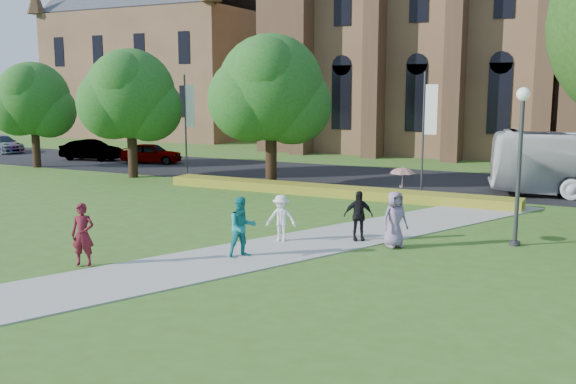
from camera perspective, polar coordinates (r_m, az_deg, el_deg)
The scene contains 20 objects.
ground at distance 19.27m, azimuth -6.02°, elevation -6.51°, with size 160.00×160.00×0.00m, color #3F621D.
road at distance 37.36m, azimuth 10.68°, elevation 1.04°, with size 160.00×10.00×0.02m, color black.
footpath at distance 20.09m, azimuth -4.48°, elevation -5.78°, with size 3.20×30.00×0.04m, color #B2B2A8.
flower_hedge at distance 31.62m, azimuth 3.80°, elevation 0.11°, with size 18.00×1.40×0.45m, color #B69624.
building_west at distance 72.63m, azimuth -11.11°, elevation 12.17°, with size 22.00×14.00×18.30m.
streetlamp at distance 22.34m, azimuth 19.95°, elevation 3.75°, with size 0.44×0.44×5.24m.
street_tree_0 at distance 38.78m, azimuth -13.85°, elevation 8.44°, with size 5.20×5.20×7.50m.
street_tree_1 at distance 34.12m, azimuth -1.54°, elevation 9.22°, with size 5.60×5.60×8.05m.
street_tree_2 at distance 45.78m, azimuth -21.72°, elevation 7.69°, with size 4.80×4.80×6.95m.
banner_pole_0 at distance 31.87m, azimuth 12.14°, elevation 5.72°, with size 0.70×0.10×6.00m.
banner_pole_1 at distance 37.86m, azimuth -8.96°, elevation 6.33°, with size 0.70×0.10×6.00m.
car_0 at distance 45.98m, azimuth -12.05°, elevation 3.40°, with size 1.69×4.19×1.43m, color gray.
car_1 at distance 49.04m, azimuth -17.09°, elevation 3.58°, with size 1.57×4.52×1.49m, color gray.
car_2 at distance 57.62m, azimuth -24.10°, elevation 3.91°, with size 1.94×4.77×1.38m, color gray.
pedestrian_0 at distance 19.77m, azimuth -17.78°, elevation -3.61°, with size 0.68×0.44×1.86m, color #58141E.
pedestrian_1 at distance 19.85m, azimuth -4.11°, elevation -3.12°, with size 0.91×0.71×1.87m, color teal.
pedestrian_2 at distance 21.84m, azimuth -0.62°, elevation -2.34°, with size 1.03×0.59×1.59m, color white.
pedestrian_3 at distance 22.07m, azimuth 6.27°, elevation -2.10°, with size 1.01×0.42×1.72m, color black.
pedestrian_4 at distance 21.33m, azimuth 9.48°, elevation -2.39°, with size 0.90×0.59×1.85m, color gray.
parasol at distance 21.15m, azimuth 10.11°, elevation 0.99°, with size 0.79×0.79×0.69m, color #E8A5A4.
Camera 1 is at (10.03, -15.62, 5.19)m, focal length 40.00 mm.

